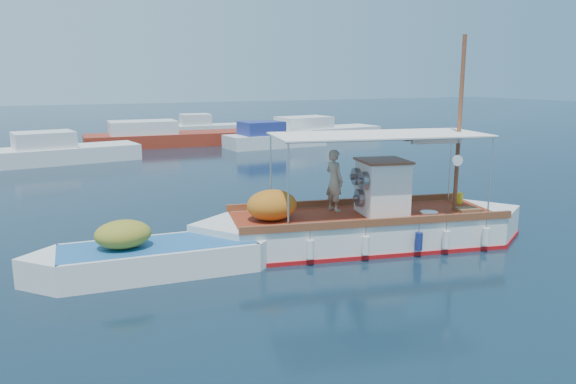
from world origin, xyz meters
name	(u,v)px	position (x,y,z in m)	size (l,w,h in m)	color
ground	(336,239)	(0.00, 0.00, 0.00)	(160.00, 160.00, 0.00)	black
fishing_caique	(363,227)	(0.34, -0.74, 0.49)	(8.84, 3.77, 5.51)	white
dinghy	(156,259)	(-4.93, -0.53, 0.30)	(5.87, 1.95, 1.43)	white
bg_boat_nw	(62,153)	(-5.72, 17.79, 0.49)	(7.22, 3.31, 1.80)	silver
bg_boat_n	(163,138)	(0.45, 22.56, 0.49)	(10.20, 3.43, 1.80)	maroon
bg_boat_ne	(272,139)	(6.42, 19.08, 0.49)	(6.29, 2.59, 1.80)	silver
bg_boat_e	(316,132)	(10.94, 21.76, 0.49)	(9.02, 3.54, 1.80)	silver
bg_boat_far_n	(204,129)	(4.59, 27.44, 0.49)	(5.34, 2.36, 1.80)	silver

